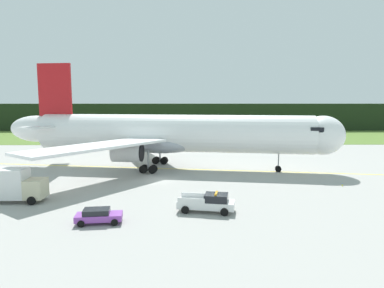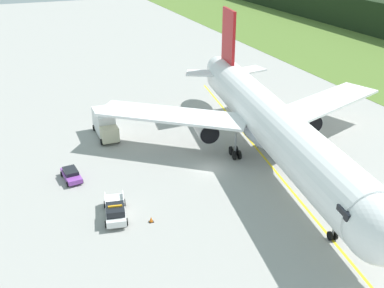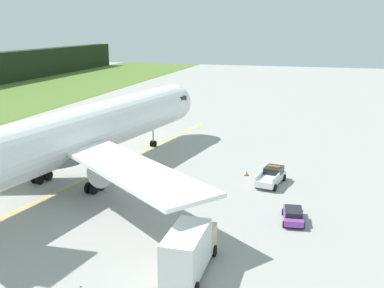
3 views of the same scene
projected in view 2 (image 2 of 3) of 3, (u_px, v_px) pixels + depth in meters
ground at (209, 169)px, 57.23m from camera, size 320.00×320.00×0.00m
taxiway_centerline_main at (270, 164)px, 58.44m from camera, size 66.80×10.66×0.01m
airliner at (271, 124)px, 56.58m from camera, size 52.98×42.51×16.58m
ops_pickup_truck at (115, 210)px, 47.35m from camera, size 5.77×3.08×1.94m
catering_truck at (105, 124)px, 65.79m from camera, size 7.22×2.71×3.75m
staff_car at (71, 174)px, 54.67m from camera, size 4.19×2.30×1.30m
apron_cone at (151, 219)px, 46.84m from camera, size 0.48×0.48×0.61m
taxiway_edge_light_west at (139, 118)px, 72.31m from camera, size 0.12×0.12×0.46m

